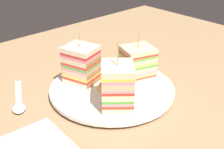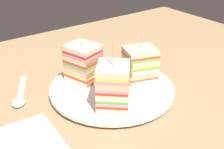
% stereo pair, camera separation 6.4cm
% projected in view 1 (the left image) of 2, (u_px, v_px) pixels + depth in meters
% --- Properties ---
extents(ground_plane, '(1.21, 0.90, 0.02)m').
position_uv_depth(ground_plane, '(112.00, 96.00, 0.67)').
color(ground_plane, '#997852').
extents(plate, '(0.27, 0.27, 0.01)m').
position_uv_depth(plate, '(112.00, 89.00, 0.66)').
color(plate, white).
rests_on(plate, ground_plane).
extents(sandwich_wedge_0, '(0.09, 0.09, 0.13)m').
position_uv_depth(sandwich_wedge_0, '(117.00, 86.00, 0.57)').
color(sandwich_wedge_0, beige).
rests_on(sandwich_wedge_0, plate).
extents(sandwich_wedge_1, '(0.08, 0.08, 0.11)m').
position_uv_depth(sandwich_wedge_1, '(137.00, 63.00, 0.68)').
color(sandwich_wedge_1, beige).
rests_on(sandwich_wedge_1, plate).
extents(sandwich_wedge_2, '(0.07, 0.08, 0.12)m').
position_uv_depth(sandwich_wedge_2, '(81.00, 64.00, 0.66)').
color(sandwich_wedge_2, beige).
rests_on(sandwich_wedge_2, plate).
extents(chip_pile, '(0.07, 0.07, 0.02)m').
position_uv_depth(chip_pile, '(110.00, 84.00, 0.65)').
color(chip_pile, '#E3BE72').
rests_on(chip_pile, plate).
extents(spoon, '(0.08, 0.14, 0.01)m').
position_uv_depth(spoon, '(19.00, 104.00, 0.62)').
color(spoon, silver).
rests_on(spoon, ground_plane).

